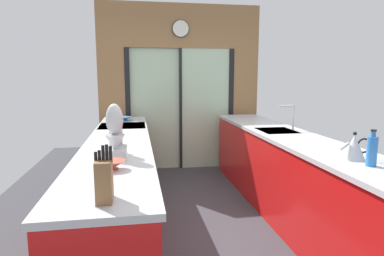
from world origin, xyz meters
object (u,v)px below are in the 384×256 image
oven_range (124,160)px  mixing_bowl_near (113,165)px  kettle (354,147)px  soap_bottle_far (372,151)px  knife_block (104,180)px  mixing_bowl_far (125,119)px  stand_mixer (115,137)px

oven_range → mixing_bowl_near: bearing=-89.5°
kettle → soap_bottle_far: (-0.00, -0.19, 0.02)m
oven_range → kettle: bearing=-49.2°
kettle → knife_block: bearing=-162.6°
mixing_bowl_far → stand_mixer: stand_mixer is taller
mixing_bowl_near → soap_bottle_far: (1.78, -0.21, 0.08)m
mixing_bowl_near → knife_block: 0.58m
mixing_bowl_far → knife_block: bearing=-90.0°
knife_block → stand_mixer: size_ratio=0.69×
oven_range → knife_block: 2.71m
soap_bottle_far → mixing_bowl_far: bearing=123.2°
knife_block → stand_mixer: stand_mixer is taller
kettle → oven_range: bearing=130.8°
stand_mixer → kettle: size_ratio=1.63×
oven_range → stand_mixer: bearing=-89.4°
mixing_bowl_near → mixing_bowl_far: bearing=90.0°
stand_mixer → oven_range: bearing=90.6°
mixing_bowl_near → stand_mixer: stand_mixer is taller
knife_block → mixing_bowl_far: bearing=90.0°
knife_block → soap_bottle_far: (1.78, 0.37, 0.00)m
mixing_bowl_near → soap_bottle_far: size_ratio=0.69×
stand_mixer → soap_bottle_far: 1.86m
stand_mixer → mixing_bowl_far: bearing=90.0°
mixing_bowl_near → kettle: 1.78m
mixing_bowl_far → soap_bottle_far: size_ratio=0.78×
stand_mixer → knife_block: bearing=-90.0°
mixing_bowl_near → oven_range: bearing=90.5°
oven_range → stand_mixer: 1.84m
oven_range → soap_bottle_far: (1.80, -2.28, 0.58)m
soap_bottle_far → kettle: bearing=89.4°
mixing_bowl_near → kettle: size_ratio=0.69×
mixing_bowl_near → soap_bottle_far: 1.79m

